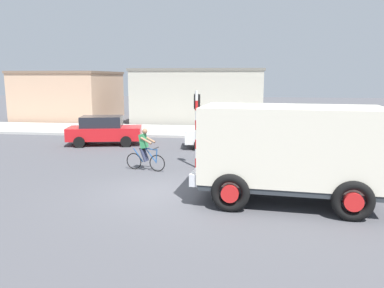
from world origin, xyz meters
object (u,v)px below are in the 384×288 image
(truck_foreground, at_px, (289,148))
(traffic_light_pole, at_px, (197,118))
(pedestrian_near_kerb, at_px, (258,130))
(car_red_near, at_px, (104,130))
(car_white_mid, at_px, (224,133))
(cyclist, at_px, (145,149))

(truck_foreground, bearing_deg, traffic_light_pole, 129.47)
(truck_foreground, xyz_separation_m, pedestrian_near_kerb, (-0.57, 9.48, -0.82))
(car_red_near, xyz_separation_m, pedestrian_near_kerb, (8.52, 0.90, 0.03))
(pedestrian_near_kerb, bearing_deg, truck_foreground, -86.57)
(car_red_near, bearing_deg, car_white_mid, -0.50)
(truck_foreground, distance_m, cyclist, 6.21)
(car_white_mid, xyz_separation_m, pedestrian_near_kerb, (1.84, 0.96, 0.03))
(truck_foreground, xyz_separation_m, traffic_light_pole, (-3.29, 3.99, 0.40))
(truck_foreground, relative_size, car_red_near, 1.31)
(truck_foreground, xyz_separation_m, cyclist, (-5.28, 3.16, -0.80))
(car_red_near, bearing_deg, traffic_light_pole, -38.36)
(traffic_light_pole, relative_size, pedestrian_near_kerb, 1.98)
(truck_foreground, relative_size, pedestrian_near_kerb, 3.46)
(cyclist, distance_m, pedestrian_near_kerb, 7.89)
(traffic_light_pole, bearing_deg, car_white_mid, 79.06)
(pedestrian_near_kerb, bearing_deg, traffic_light_pole, -116.32)
(car_white_mid, bearing_deg, traffic_light_pole, -100.94)
(truck_foreground, bearing_deg, pedestrian_near_kerb, 93.43)
(cyclist, xyz_separation_m, car_red_near, (-3.80, 5.42, -0.05))
(truck_foreground, relative_size, cyclist, 3.26)
(car_white_mid, bearing_deg, pedestrian_near_kerb, 27.48)
(cyclist, relative_size, traffic_light_pole, 0.54)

